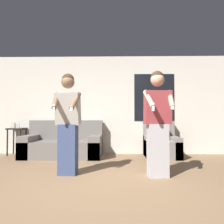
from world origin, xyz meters
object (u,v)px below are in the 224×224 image
Objects in this scene: armchair at (161,145)px; person_left at (68,122)px; side_table at (17,133)px; person_right at (158,122)px; couch at (63,145)px.

armchair is 0.53× the size of person_left.
side_table is 0.50× the size of person_left.
side_table is at bearing 176.65° from armchair.
person_left reaches higher than side_table.
person_right reaches higher than side_table.
person_right is at bearing -3.81° from person_left.
person_left reaches higher than armchair.
couch is 2.85m from person_right.
couch is 1.10× the size of person_right.
couch is at bearing -179.68° from armchair.
person_left is at bearing -48.11° from side_table.
side_table is 2.74m from person_left.
person_left is (-1.97, -1.81, 0.60)m from armchair.
person_right is at bearing -103.09° from armchair.
armchair is 0.53× the size of person_right.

